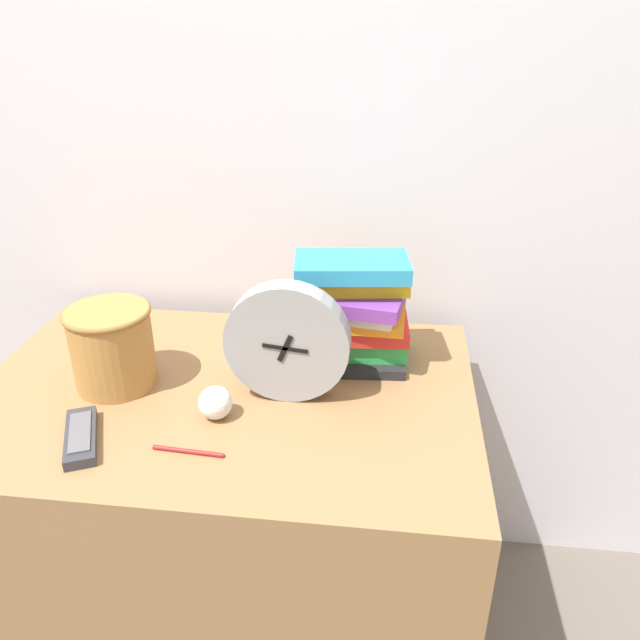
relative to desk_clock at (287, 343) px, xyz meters
name	(u,v)px	position (x,y,z in m)	size (l,w,h in m)	color
wall_back	(256,120)	(-0.14, 0.42, 0.34)	(6.00, 0.04, 2.40)	silver
desk	(234,525)	(-0.14, 0.01, -0.49)	(1.01, 0.68, 0.74)	olive
desk_clock	(287,343)	(0.00, 0.00, 0.00)	(0.24, 0.05, 0.24)	#99999E
book_stack	(353,311)	(0.11, 0.16, 0.00)	(0.25, 0.19, 0.24)	#232328
basket	(112,345)	(-0.36, 0.01, -0.03)	(0.17, 0.17, 0.17)	#B27A3D
tv_remote	(81,437)	(-0.34, -0.19, -0.11)	(0.11, 0.17, 0.02)	#333338
crumpled_paper_ball	(215,403)	(-0.12, -0.09, -0.09)	(0.06, 0.06, 0.06)	white
pen	(188,451)	(-0.14, -0.20, -0.12)	(0.13, 0.02, 0.01)	#B21E1E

